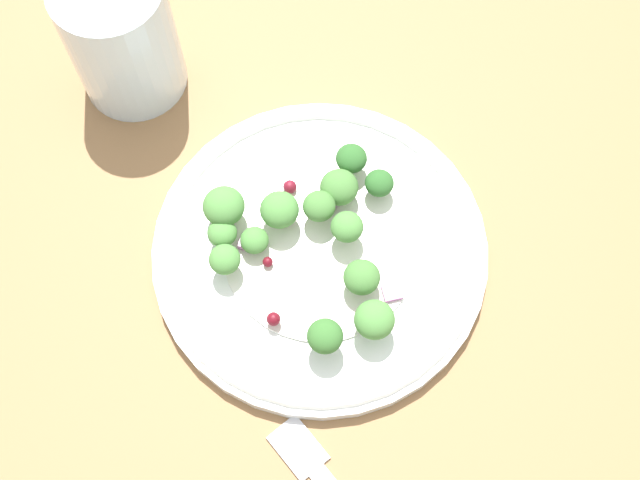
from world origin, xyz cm
name	(u,v)px	position (x,y,z in cm)	size (l,w,h in cm)	color
ground_plane	(350,274)	(0.00, 0.00, -1.00)	(180.00, 180.00, 2.00)	olive
plate	(320,250)	(-0.72, -2.31, 0.86)	(23.19, 23.19, 1.70)	white
dressing_pool	(320,248)	(-0.72, -2.31, 1.30)	(13.45, 13.45, 0.20)	white
broccoli_floret_0	(325,336)	(5.98, -0.76, 3.35)	(2.32, 2.32, 2.35)	#9EC684
broccoli_floret_1	(351,159)	(-7.05, -1.23, 2.90)	(2.20, 2.20, 2.23)	#8EB77A
broccoli_floret_2	(225,260)	(1.93, -8.22, 3.07)	(2.12, 2.12, 2.15)	#9EC684
broccoli_floret_3	(362,278)	(1.49, 0.88, 2.91)	(2.45, 2.45, 2.48)	#9EC684
broccoli_floret_4	(255,238)	(-0.18, -6.68, 2.43)	(1.94, 1.94, 1.96)	#ADD18E
broccoli_floret_5	(280,210)	(-2.16, -5.35, 3.24)	(2.67, 2.67, 2.70)	#8EB77A
broccoli_floret_6	(339,188)	(-4.69, -1.69, 2.93)	(2.67, 2.67, 2.70)	#8EB77A
broccoli_floret_7	(347,227)	(-1.74, -0.65, 3.25)	(2.22, 2.22, 2.25)	#8EB77A
broccoli_floret_8	(224,207)	(-1.74, -9.10, 3.23)	(2.87, 2.87, 2.91)	#9EC684
broccoli_floret_9	(374,320)	(4.29, 2.15, 3.18)	(2.65, 2.65, 2.68)	#ADD18E
broccoli_floret_10	(319,206)	(-2.92, -2.77, 3.22)	(2.25, 2.25, 2.27)	#9EC684
broccoli_floret_11	(379,183)	(-5.56, 0.97, 2.82)	(2.02, 2.02, 2.05)	#9EC684
broccoli_floret_12	(222,235)	(0.10, -8.86, 2.77)	(1.99, 1.99, 2.02)	#9EC684
cranberry_0	(377,183)	(-6.17, 0.81, 1.66)	(0.73, 0.73, 0.73)	maroon
cranberry_1	(362,313)	(3.53, 1.28, 1.75)	(0.72, 0.72, 0.72)	maroon
cranberry_2	(273,319)	(5.09, -4.34, 2.15)	(0.92, 0.92, 0.92)	maroon
cranberry_3	(268,262)	(1.12, -5.56, 1.81)	(0.72, 0.72, 0.72)	maroon
cranberry_4	(287,217)	(-2.30, -4.89, 1.94)	(0.75, 0.75, 0.75)	#4C0A14
cranberry_5	(229,219)	(-1.54, -8.84, 1.67)	(0.77, 0.77, 0.77)	#4C0A14
cranberry_6	(290,187)	(-4.68, -5.18, 1.80)	(0.98, 0.98, 0.98)	maroon
onion_bit_0	(331,202)	(-4.09, -2.15, 1.72)	(0.99, 1.07, 0.38)	#843D75
onion_bit_1	(392,293)	(1.69, 3.04, 1.49)	(1.25, 1.14, 0.53)	#A35B93
onion_bit_2	(327,329)	(5.05, -0.78, 1.90)	(1.13, 0.84, 0.54)	#843D75
onion_bit_3	(247,246)	(0.28, -7.22, 1.79)	(1.05, 1.06, 0.60)	#A35B93
water_glass	(122,37)	(-12.55, -18.80, 5.19)	(7.84, 7.84, 10.39)	silver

